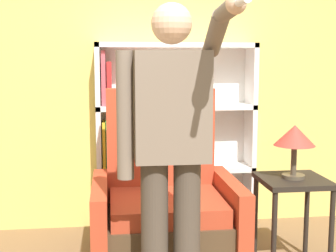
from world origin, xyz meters
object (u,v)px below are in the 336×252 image
Objects in this scene: bookcase at (165,140)px; person_standing at (171,146)px; armchair at (164,215)px; table_lamp at (295,138)px; side_table at (292,194)px.

bookcase is 0.91× the size of person_standing.
bookcase is 1.50m from person_standing.
table_lamp is at bearing -7.16° from armchair.
armchair is at bearing 172.84° from side_table.
armchair is (-0.10, -0.79, -0.40)m from bookcase.
armchair is at bearing 86.08° from person_standing.
bookcase is at bearing 82.94° from armchair.
side_table is at bearing -48.66° from bookcase.
table_lamp is (0.79, -0.90, 0.15)m from bookcase.
bookcase is 2.47× the size of side_table.
person_standing is (-0.14, -1.48, 0.22)m from bookcase.
bookcase is 4.33× the size of table_lamp.
armchair is 0.93m from person_standing.
bookcase is 1.20m from table_lamp.
table_lamp is (0.89, -0.11, 0.55)m from armchair.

